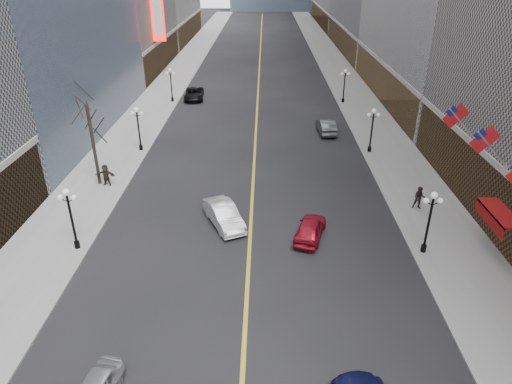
{
  "coord_description": "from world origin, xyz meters",
  "views": [
    {
      "loc": [
        0.93,
        4.14,
        17.86
      ],
      "look_at": [
        0.6,
        22.17,
        8.59
      ],
      "focal_mm": 32.0,
      "sensor_mm": 36.0,
      "label": 1
    }
  ],
  "objects_px": {
    "streetlamp_east_1": "(430,216)",
    "streetlamp_east_2": "(372,126)",
    "car_nb_mid": "(224,215)",
    "streetlamp_west_1": "(70,213)",
    "car_sb_mid": "(310,229)",
    "streetlamp_west_3": "(171,81)",
    "car_sb_far": "(326,126)",
    "streetlamp_east_3": "(345,82)",
    "streetlamp_west_2": "(138,124)",
    "car_nb_far": "(194,94)"
  },
  "relations": [
    {
      "from": "streetlamp_east_1",
      "to": "streetlamp_west_2",
      "type": "xyz_separation_m",
      "value": [
        -23.6,
        18.0,
        0.0
      ]
    },
    {
      "from": "streetlamp_east_1",
      "to": "streetlamp_east_2",
      "type": "height_order",
      "value": "same"
    },
    {
      "from": "car_nb_mid",
      "to": "car_sb_mid",
      "type": "bearing_deg",
      "value": -39.99
    },
    {
      "from": "streetlamp_east_3",
      "to": "streetlamp_east_1",
      "type": "bearing_deg",
      "value": -90.0
    },
    {
      "from": "streetlamp_east_2",
      "to": "car_nb_far",
      "type": "xyz_separation_m",
      "value": [
        -20.8,
        19.61,
        -2.12
      ]
    },
    {
      "from": "streetlamp_west_2",
      "to": "streetlamp_east_3",
      "type": "bearing_deg",
      "value": 37.33
    },
    {
      "from": "streetlamp_east_2",
      "to": "car_nb_mid",
      "type": "bearing_deg",
      "value": -133.58
    },
    {
      "from": "streetlamp_east_2",
      "to": "streetlamp_east_3",
      "type": "xyz_separation_m",
      "value": [
        0.0,
        18.0,
        0.0
      ]
    },
    {
      "from": "streetlamp_east_3",
      "to": "car_sb_far",
      "type": "relative_size",
      "value": 0.93
    },
    {
      "from": "streetlamp_east_1",
      "to": "car_nb_mid",
      "type": "height_order",
      "value": "streetlamp_east_1"
    },
    {
      "from": "streetlamp_east_2",
      "to": "car_sb_far",
      "type": "xyz_separation_m",
      "value": [
        -3.77,
        5.93,
        -2.1
      ]
    },
    {
      "from": "streetlamp_east_3",
      "to": "car_sb_far",
      "type": "distance_m",
      "value": 12.82
    },
    {
      "from": "streetlamp_east_2",
      "to": "streetlamp_west_1",
      "type": "height_order",
      "value": "same"
    },
    {
      "from": "streetlamp_west_2",
      "to": "car_nb_mid",
      "type": "bearing_deg",
      "value": -55.95
    },
    {
      "from": "streetlamp_east_3",
      "to": "car_nb_mid",
      "type": "bearing_deg",
      "value": -113.0
    },
    {
      "from": "car_nb_far",
      "to": "car_sb_far",
      "type": "height_order",
      "value": "car_sb_far"
    },
    {
      "from": "streetlamp_east_2",
      "to": "streetlamp_west_3",
      "type": "height_order",
      "value": "same"
    },
    {
      "from": "streetlamp_west_2",
      "to": "car_sb_mid",
      "type": "distance_m",
      "value": 22.93
    },
    {
      "from": "streetlamp_west_3",
      "to": "streetlamp_west_1",
      "type": "bearing_deg",
      "value": -90.0
    },
    {
      "from": "streetlamp_west_2",
      "to": "car_nb_mid",
      "type": "xyz_separation_m",
      "value": [
        9.8,
        -14.5,
        -2.08
      ]
    },
    {
      "from": "streetlamp_west_1",
      "to": "streetlamp_west_3",
      "type": "relative_size",
      "value": 1.0
    },
    {
      "from": "car_sb_far",
      "to": "streetlamp_east_2",
      "type": "bearing_deg",
      "value": 118.79
    },
    {
      "from": "streetlamp_west_1",
      "to": "car_nb_mid",
      "type": "relative_size",
      "value": 0.9
    },
    {
      "from": "car_sb_mid",
      "to": "streetlamp_west_1",
      "type": "bearing_deg",
      "value": 22.98
    },
    {
      "from": "streetlamp_east_3",
      "to": "car_sb_mid",
      "type": "xyz_separation_m",
      "value": [
        -7.52,
        -34.2,
        -2.15
      ]
    },
    {
      "from": "streetlamp_west_2",
      "to": "streetlamp_west_3",
      "type": "xyz_separation_m",
      "value": [
        0.0,
        18.0,
        0.0
      ]
    },
    {
      "from": "streetlamp_east_3",
      "to": "car_nb_mid",
      "type": "distance_m",
      "value": 35.37
    },
    {
      "from": "streetlamp_east_3",
      "to": "car_nb_far",
      "type": "xyz_separation_m",
      "value": [
        -20.8,
        1.61,
        -2.12
      ]
    },
    {
      "from": "streetlamp_east_1",
      "to": "car_nb_mid",
      "type": "relative_size",
      "value": 0.9
    },
    {
      "from": "streetlamp_east_3",
      "to": "streetlamp_west_1",
      "type": "relative_size",
      "value": 1.0
    },
    {
      "from": "car_nb_mid",
      "to": "car_sb_mid",
      "type": "relative_size",
      "value": 1.14
    },
    {
      "from": "streetlamp_east_1",
      "to": "car_sb_far",
      "type": "distance_m",
      "value": 24.32
    },
    {
      "from": "car_sb_mid",
      "to": "car_sb_far",
      "type": "distance_m",
      "value": 22.44
    },
    {
      "from": "car_sb_mid",
      "to": "car_sb_far",
      "type": "xyz_separation_m",
      "value": [
        3.74,
        22.13,
        0.05
      ]
    },
    {
      "from": "streetlamp_west_1",
      "to": "streetlamp_west_2",
      "type": "distance_m",
      "value": 18.0
    },
    {
      "from": "streetlamp_east_1",
      "to": "car_nb_far",
      "type": "height_order",
      "value": "streetlamp_east_1"
    },
    {
      "from": "car_sb_far",
      "to": "streetlamp_west_3",
      "type": "bearing_deg",
      "value": -35.0
    },
    {
      "from": "streetlamp_east_2",
      "to": "streetlamp_east_1",
      "type": "bearing_deg",
      "value": -90.0
    },
    {
      "from": "car_nb_mid",
      "to": "car_sb_far",
      "type": "height_order",
      "value": "car_nb_mid"
    },
    {
      "from": "streetlamp_east_3",
      "to": "car_sb_far",
      "type": "bearing_deg",
      "value": -107.37
    },
    {
      "from": "streetlamp_west_1",
      "to": "car_sb_mid",
      "type": "xyz_separation_m",
      "value": [
        16.08,
        1.8,
        -2.15
      ]
    },
    {
      "from": "streetlamp_east_1",
      "to": "streetlamp_east_2",
      "type": "relative_size",
      "value": 1.0
    },
    {
      "from": "car_sb_mid",
      "to": "car_sb_far",
      "type": "height_order",
      "value": "car_sb_far"
    },
    {
      "from": "streetlamp_east_1",
      "to": "streetlamp_west_1",
      "type": "bearing_deg",
      "value": 180.0
    },
    {
      "from": "streetlamp_east_2",
      "to": "streetlamp_west_3",
      "type": "relative_size",
      "value": 1.0
    },
    {
      "from": "streetlamp_east_1",
      "to": "car_nb_mid",
      "type": "distance_m",
      "value": 14.39
    },
    {
      "from": "streetlamp_east_3",
      "to": "car_nb_far",
      "type": "bearing_deg",
      "value": 175.56
    },
    {
      "from": "streetlamp_east_2",
      "to": "streetlamp_west_2",
      "type": "xyz_separation_m",
      "value": [
        -23.6,
        0.0,
        0.0
      ]
    },
    {
      "from": "streetlamp_west_1",
      "to": "car_nb_mid",
      "type": "bearing_deg",
      "value": 19.64
    },
    {
      "from": "streetlamp_east_2",
      "to": "streetlamp_west_2",
      "type": "distance_m",
      "value": 23.6
    }
  ]
}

